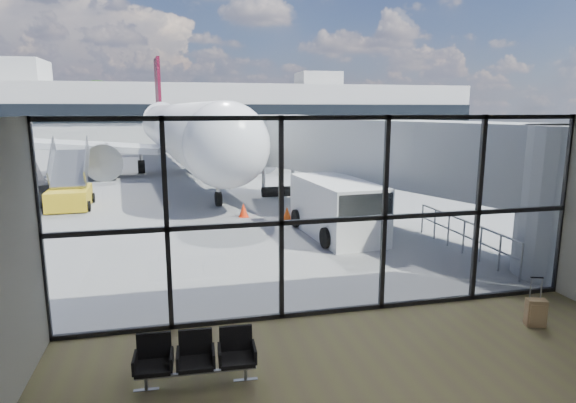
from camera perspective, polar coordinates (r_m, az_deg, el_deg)
name	(u,v)px	position (r m, az deg, el deg)	size (l,w,h in m)	color
ground	(210,154)	(50.22, -9.22, 5.53)	(220.00, 220.00, 0.00)	slate
lounge_shell	(457,270)	(6.40, 19.37, -7.71)	(12.02, 8.01, 4.51)	#6B6643
glass_curtain_wall	(334,218)	(10.71, 5.47, -1.96)	(12.10, 0.12, 4.50)	white
jet_bridge	(397,158)	(18.95, 12.85, 5.02)	(8.00, 16.50, 4.33)	#A8ABAE
apron_railing	(464,232)	(16.57, 20.11, -3.38)	(0.06, 5.46, 1.11)	gray
far_terminal	(194,112)	(71.92, -11.04, 10.43)	(80.00, 12.20, 11.00)	#A7A7A3
tree_3	(15,109)	(85.24, -29.61, 9.56)	(4.95, 4.95, 7.12)	#382619
tree_4	(57,104)	(83.78, -25.66, 10.33)	(5.61, 5.61, 8.07)	#382619
tree_5	(98,100)	(82.73, -21.57, 11.07)	(6.27, 6.27, 9.03)	#382619
seating_row	(196,355)	(8.75, -10.86, -17.43)	(2.04, 0.64, 0.90)	gray
suitcase	(536,313)	(11.86, 27.32, -11.61)	(0.46, 0.38, 1.08)	#977954
airliner	(179,130)	(37.60, -12.84, 8.23)	(33.00, 38.36, 9.90)	white
service_van	(338,208)	(17.76, 5.94, -0.74)	(2.61, 4.86, 2.04)	white
belt_loader	(32,191)	(26.77, -28.09, 1.11)	(2.90, 4.41, 1.93)	black
mobile_stairs	(70,195)	(25.03, -24.45, 0.75)	(2.17, 3.80, 2.60)	gold
traffic_cone_a	(243,210)	(20.98, -5.30, -1.05)	(0.42, 0.42, 0.60)	#FF340D
traffic_cone_b	(287,215)	(19.86, -0.13, -1.60)	(0.46, 0.46, 0.66)	#FF530D
traffic_cone_c	(333,191)	(25.75, 5.38, 1.27)	(0.47, 0.47, 0.67)	#EC5D0C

